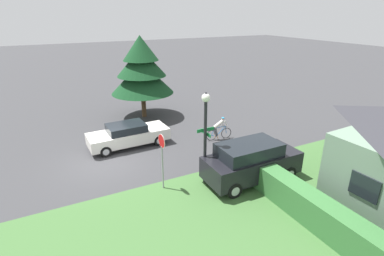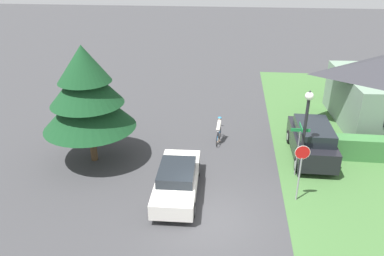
{
  "view_description": "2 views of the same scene",
  "coord_description": "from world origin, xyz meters",
  "px_view_note": "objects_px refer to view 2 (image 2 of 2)",
  "views": [
    {
      "loc": [
        15.11,
        -2.45,
        7.74
      ],
      "look_at": [
        -0.43,
        5.47,
        0.91
      ],
      "focal_mm": 28.0,
      "sensor_mm": 36.0,
      "label": 1
    },
    {
      "loc": [
        0.68,
        -12.45,
        9.96
      ],
      "look_at": [
        -1.43,
        6.37,
        1.18
      ],
      "focal_mm": 35.0,
      "sensor_mm": 36.0,
      "label": 2
    }
  ],
  "objects_px": {
    "sedan_left_lane": "(177,180)",
    "stop_sign": "(301,163)",
    "street_name_sign": "(299,141)",
    "cyclist": "(219,131)",
    "conifer_tall_near": "(87,94)",
    "street_lamp": "(306,121)",
    "parked_suv_right": "(312,140)"
  },
  "relations": [
    {
      "from": "sedan_left_lane",
      "to": "stop_sign",
      "type": "relative_size",
      "value": 1.78
    },
    {
      "from": "street_name_sign",
      "to": "cyclist",
      "type": "bearing_deg",
      "value": 140.63
    },
    {
      "from": "cyclist",
      "to": "conifer_tall_near",
      "type": "bearing_deg",
      "value": 119.51
    },
    {
      "from": "street_name_sign",
      "to": "sedan_left_lane",
      "type": "bearing_deg",
      "value": -158.22
    },
    {
      "from": "cyclist",
      "to": "street_lamp",
      "type": "bearing_deg",
      "value": -123.36
    },
    {
      "from": "parked_suv_right",
      "to": "street_name_sign",
      "type": "relative_size",
      "value": 1.75
    },
    {
      "from": "parked_suv_right",
      "to": "stop_sign",
      "type": "relative_size",
      "value": 1.74
    },
    {
      "from": "sedan_left_lane",
      "to": "cyclist",
      "type": "height_order",
      "value": "cyclist"
    },
    {
      "from": "street_lamp",
      "to": "stop_sign",
      "type": "bearing_deg",
      "value": -100.78
    },
    {
      "from": "parked_suv_right",
      "to": "cyclist",
      "type": "bearing_deg",
      "value": 75.38
    },
    {
      "from": "cyclist",
      "to": "street_lamp",
      "type": "xyz_separation_m",
      "value": [
        4.11,
        -3.35,
        2.29
      ]
    },
    {
      "from": "stop_sign",
      "to": "parked_suv_right",
      "type": "bearing_deg",
      "value": -110.81
    },
    {
      "from": "street_lamp",
      "to": "street_name_sign",
      "type": "distance_m",
      "value": 1.15
    },
    {
      "from": "cyclist",
      "to": "conifer_tall_near",
      "type": "height_order",
      "value": "conifer_tall_near"
    },
    {
      "from": "sedan_left_lane",
      "to": "parked_suv_right",
      "type": "relative_size",
      "value": 1.02
    },
    {
      "from": "stop_sign",
      "to": "conifer_tall_near",
      "type": "bearing_deg",
      "value": -17.32
    },
    {
      "from": "sedan_left_lane",
      "to": "street_name_sign",
      "type": "bearing_deg",
      "value": -70.12
    },
    {
      "from": "parked_suv_right",
      "to": "street_name_sign",
      "type": "xyz_separation_m",
      "value": [
        -1.04,
        -1.95,
        0.87
      ]
    },
    {
      "from": "street_lamp",
      "to": "street_name_sign",
      "type": "xyz_separation_m",
      "value": [
        -0.16,
        0.11,
        -1.13
      ]
    },
    {
      "from": "street_name_sign",
      "to": "conifer_tall_near",
      "type": "height_order",
      "value": "conifer_tall_near"
    },
    {
      "from": "stop_sign",
      "to": "street_lamp",
      "type": "xyz_separation_m",
      "value": [
        0.38,
        1.99,
        1.12
      ]
    },
    {
      "from": "sedan_left_lane",
      "to": "stop_sign",
      "type": "height_order",
      "value": "stop_sign"
    },
    {
      "from": "parked_suv_right",
      "to": "street_name_sign",
      "type": "height_order",
      "value": "street_name_sign"
    },
    {
      "from": "street_name_sign",
      "to": "parked_suv_right",
      "type": "bearing_deg",
      "value": 62.01
    },
    {
      "from": "parked_suv_right",
      "to": "conifer_tall_near",
      "type": "distance_m",
      "value": 11.89
    },
    {
      "from": "sedan_left_lane",
      "to": "street_lamp",
      "type": "distance_m",
      "value": 6.52
    },
    {
      "from": "cyclist",
      "to": "street_name_sign",
      "type": "height_order",
      "value": "street_name_sign"
    },
    {
      "from": "sedan_left_lane",
      "to": "cyclist",
      "type": "xyz_separation_m",
      "value": [
        1.62,
        5.46,
        -0.0
      ]
    },
    {
      "from": "stop_sign",
      "to": "street_name_sign",
      "type": "bearing_deg",
      "value": -99.52
    },
    {
      "from": "parked_suv_right",
      "to": "street_lamp",
      "type": "distance_m",
      "value": 3.0
    },
    {
      "from": "conifer_tall_near",
      "to": "sedan_left_lane",
      "type": "bearing_deg",
      "value": -28.29
    },
    {
      "from": "parked_suv_right",
      "to": "street_name_sign",
      "type": "distance_m",
      "value": 2.37
    }
  ]
}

